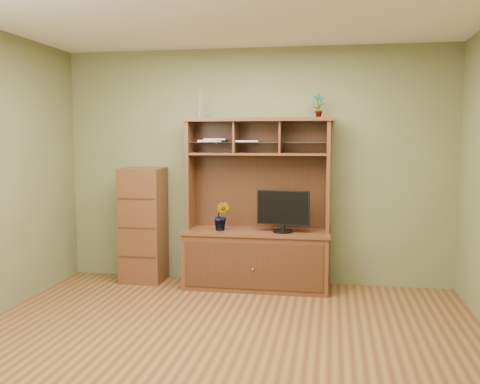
# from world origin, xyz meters

# --- Properties ---
(room) EXTENTS (4.54, 4.04, 2.74)m
(room) POSITION_xyz_m (0.00, 0.00, 1.35)
(room) COLOR #502F16
(room) RESTS_ON ground
(media_hutch) EXTENTS (1.66, 0.61, 1.90)m
(media_hutch) POSITION_xyz_m (0.06, 1.73, 0.52)
(media_hutch) COLOR #4D2516
(media_hutch) RESTS_ON room
(monitor) EXTENTS (0.58, 0.22, 0.46)m
(monitor) POSITION_xyz_m (0.36, 1.65, 0.89)
(monitor) COLOR black
(monitor) RESTS_ON media_hutch
(orchid_plant) EXTENTS (0.20, 0.17, 0.33)m
(orchid_plant) POSITION_xyz_m (-0.33, 1.65, 0.81)
(orchid_plant) COLOR #30571D
(orchid_plant) RESTS_ON media_hutch
(top_plant) EXTENTS (0.15, 0.11, 0.26)m
(top_plant) POSITION_xyz_m (0.72, 1.80, 2.03)
(top_plant) COLOR #255C20
(top_plant) RESTS_ON media_hutch
(reed_diffuser) EXTENTS (0.06, 0.06, 0.32)m
(reed_diffuser) POSITION_xyz_m (-0.60, 1.80, 2.02)
(reed_diffuser) COLOR silver
(reed_diffuser) RESTS_ON media_hutch
(magazines) EXTENTS (0.72, 0.25, 0.04)m
(magazines) POSITION_xyz_m (-0.34, 1.80, 1.65)
(magazines) COLOR silver
(magazines) RESTS_ON media_hutch
(side_cabinet) EXTENTS (0.48, 0.43, 1.33)m
(side_cabinet) POSITION_xyz_m (-1.29, 1.77, 0.67)
(side_cabinet) COLOR #4D2516
(side_cabinet) RESTS_ON room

